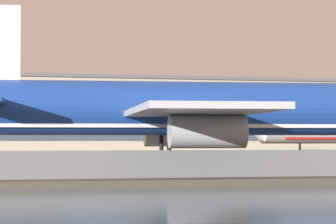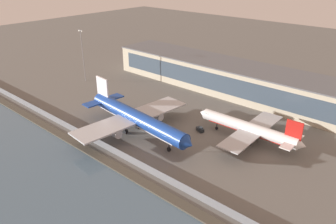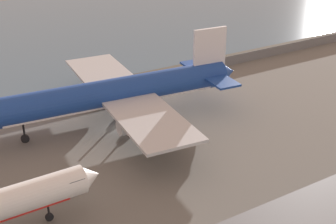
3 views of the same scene
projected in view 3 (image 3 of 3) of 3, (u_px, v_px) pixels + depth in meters
name	position (u px, v px, depth m)	size (l,w,h in m)	color
ground_plane	(117.00, 128.00, 85.12)	(500.00, 500.00, 0.00)	#66635E
waterfront_lagoon	(15.00, 34.00, 139.93)	(320.00, 98.00, 0.01)	slate
shoreline_seawall	(76.00, 90.00, 100.84)	(320.00, 3.00, 0.50)	#474238
perimeter_fence	(83.00, 93.00, 96.94)	(280.00, 0.10, 2.46)	slate
cargo_jet_blue	(116.00, 93.00, 84.47)	(52.20, 44.75, 15.82)	#193D93
baggage_tug	(63.00, 188.00, 66.85)	(3.57, 2.72, 1.80)	#1E2328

